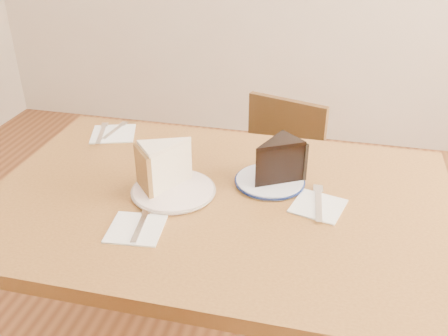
# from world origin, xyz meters

# --- Properties ---
(table) EXTENTS (1.20, 0.80, 0.75)m
(table) POSITION_xyz_m (0.00, 0.00, 0.65)
(table) COLOR brown
(table) RESTS_ON ground
(chair_far) EXTENTS (0.47, 0.47, 0.76)m
(chair_far) POSITION_xyz_m (0.06, 0.60, 0.42)
(chair_far) COLOR #392311
(chair_far) RESTS_ON ground
(plate_cream) EXTENTS (0.21, 0.21, 0.01)m
(plate_cream) POSITION_xyz_m (-0.12, -0.01, 0.76)
(plate_cream) COLOR white
(plate_cream) RESTS_ON table
(plate_navy) EXTENTS (0.18, 0.18, 0.01)m
(plate_navy) POSITION_xyz_m (0.12, 0.10, 0.76)
(plate_navy) COLOR white
(plate_navy) RESTS_ON table
(carrot_cake) EXTENTS (0.16, 0.16, 0.11)m
(carrot_cake) POSITION_xyz_m (-0.14, 0.02, 0.82)
(carrot_cake) COLOR white
(carrot_cake) RESTS_ON plate_cream
(chocolate_cake) EXTENTS (0.15, 0.16, 0.10)m
(chocolate_cake) POSITION_xyz_m (0.13, 0.10, 0.81)
(chocolate_cake) COLOR black
(chocolate_cake) RESTS_ON plate_navy
(napkin_cream) EXTENTS (0.14, 0.14, 0.00)m
(napkin_cream) POSITION_xyz_m (-0.15, -0.18, 0.75)
(napkin_cream) COLOR white
(napkin_cream) RESTS_ON table
(napkin_navy) EXTENTS (0.15, 0.15, 0.00)m
(napkin_navy) POSITION_xyz_m (0.26, 0.01, 0.75)
(napkin_navy) COLOR white
(napkin_navy) RESTS_ON table
(napkin_spare) EXTENTS (0.17, 0.17, 0.00)m
(napkin_spare) POSITION_xyz_m (-0.43, 0.29, 0.75)
(napkin_spare) COLOR white
(napkin_spare) RESTS_ON table
(fork_cream) EXTENTS (0.03, 0.14, 0.00)m
(fork_cream) POSITION_xyz_m (-0.15, -0.17, 0.76)
(fork_cream) COLOR silver
(fork_cream) RESTS_ON napkin_cream
(knife_navy) EXTENTS (0.03, 0.17, 0.00)m
(knife_navy) POSITION_xyz_m (0.26, 0.02, 0.76)
(knife_navy) COLOR silver
(knife_navy) RESTS_ON napkin_navy
(fork_spare) EXTENTS (0.03, 0.14, 0.00)m
(fork_spare) POSITION_xyz_m (-0.43, 0.30, 0.76)
(fork_spare) COLOR silver
(fork_spare) RESTS_ON napkin_spare
(knife_spare) EXTENTS (0.06, 0.16, 0.00)m
(knife_spare) POSITION_xyz_m (-0.46, 0.27, 0.76)
(knife_spare) COLOR silver
(knife_spare) RESTS_ON napkin_spare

